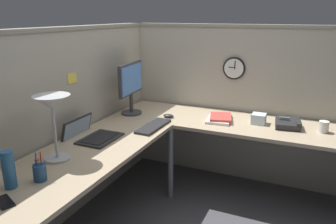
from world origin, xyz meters
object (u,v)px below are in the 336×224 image
at_px(computer_mouse, 169,116).
at_px(coffee_mug, 324,127).
at_px(tissue_box, 259,119).
at_px(thermos_flask, 9,170).
at_px(monitor, 131,85).
at_px(desk_lamp_dome, 52,108).
at_px(office_phone, 289,124).
at_px(book_stack, 220,118).
at_px(laptop, 90,135).
at_px(wall_clock, 234,68).
at_px(pen_cup, 40,172).
at_px(cell_phone, 4,202).
at_px(keyboard, 153,126).

height_order(computer_mouse, coffee_mug, coffee_mug).
bearing_deg(tissue_box, thermos_flask, 147.69).
bearing_deg(monitor, desk_lamp_dome, -176.19).
height_order(thermos_flask, tissue_box, thermos_flask).
bearing_deg(office_phone, book_stack, 93.61).
distance_m(computer_mouse, book_stack, 0.48).
distance_m(monitor, thermos_flask, 1.54).
relative_size(monitor, office_phone, 2.18).
xyz_separation_m(monitor, book_stack, (0.14, -0.85, -0.27)).
relative_size(laptop, wall_clock, 1.73).
bearing_deg(computer_mouse, book_stack, -77.07).
height_order(pen_cup, book_stack, pen_cup).
distance_m(desk_lamp_dome, wall_clock, 1.83).
relative_size(laptop, tissue_box, 3.17).
distance_m(cell_phone, thermos_flask, 0.19).
bearing_deg(cell_phone, wall_clock, 5.84).
bearing_deg(monitor, computer_mouse, -85.16).
distance_m(monitor, pen_cup, 1.43).
bearing_deg(computer_mouse, coffee_mug, -83.51).
bearing_deg(coffee_mug, cell_phone, 140.47).
relative_size(pen_cup, office_phone, 0.79).
relative_size(cell_phone, tissue_box, 1.20).
relative_size(keyboard, wall_clock, 1.95).
relative_size(thermos_flask, tissue_box, 1.83).
bearing_deg(office_phone, keyboard, 113.27).
bearing_deg(wall_clock, book_stack, 176.61).
height_order(computer_mouse, pen_cup, pen_cup).
distance_m(desk_lamp_dome, thermos_flask, 0.48).
distance_m(pen_cup, tissue_box, 1.88).
height_order(pen_cup, cell_phone, pen_cup).
relative_size(coffee_mug, tissue_box, 0.80).
xyz_separation_m(pen_cup, wall_clock, (1.92, -0.68, 0.38)).
distance_m(coffee_mug, wall_clock, 0.99).
bearing_deg(tissue_box, keyboard, 120.55).
relative_size(monitor, cell_phone, 3.47).
bearing_deg(computer_mouse, laptop, 154.30).
distance_m(desk_lamp_dome, book_stack, 1.52).
distance_m(monitor, cell_phone, 1.70).
distance_m(keyboard, pen_cup, 1.13).
distance_m(desk_lamp_dome, pen_cup, 0.43).
relative_size(desk_lamp_dome, book_stack, 1.41).
relative_size(thermos_flask, coffee_mug, 2.29).
height_order(laptop, pen_cup, pen_cup).
height_order(laptop, thermos_flask, thermos_flask).
bearing_deg(coffee_mug, thermos_flask, 136.60).
height_order(coffee_mug, wall_clock, wall_clock).
bearing_deg(office_phone, computer_mouse, 97.76).
bearing_deg(monitor, pen_cup, -172.29).
relative_size(book_stack, coffee_mug, 3.30).
distance_m(laptop, tissue_box, 1.47).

